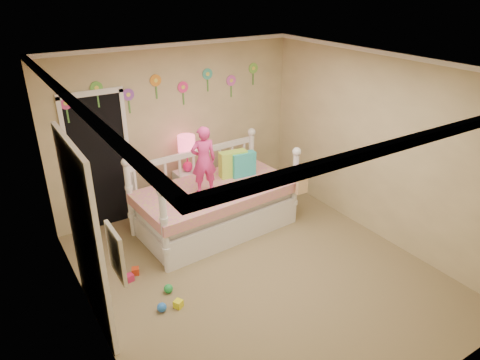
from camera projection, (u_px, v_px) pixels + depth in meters
floor at (258, 272)px, 5.62m from camera, size 4.00×4.50×0.01m
ceiling at (263, 67)px, 4.51m from camera, size 4.00×4.50×0.01m
back_wall at (178, 129)px, 6.78m from camera, size 4.00×0.01×2.60m
left_wall at (85, 230)px, 4.09m from camera, size 0.01×4.50×2.60m
right_wall at (379, 148)px, 6.03m from camera, size 0.01×4.50×2.60m
crown_molding at (263, 70)px, 4.52m from camera, size 4.00×4.50×0.06m
daybed at (215, 191)px, 6.35m from camera, size 2.36×1.36×1.24m
pillow_turquoise at (243, 164)px, 6.59m from camera, size 0.38×0.16×0.37m
pillow_lime at (233, 164)px, 6.58m from camera, size 0.44×0.21×0.40m
child at (204, 160)px, 5.96m from camera, size 0.40×0.30×0.97m
nightstand at (189, 191)px, 6.98m from camera, size 0.42×0.32×0.68m
table_lamp at (187, 148)px, 6.67m from camera, size 0.27×0.27×0.59m
closet_doorway at (100, 162)px, 6.28m from camera, size 0.90×0.04×2.07m
flower_decals at (170, 89)px, 6.46m from camera, size 3.40×0.02×0.50m
mirror_closet at (85, 237)px, 4.45m from camera, size 0.07×1.30×2.10m
wall_picture at (116, 253)px, 3.31m from camera, size 0.05×0.34×0.42m
hanging_bag at (300, 181)px, 6.35m from camera, size 0.20×0.16×0.36m
toy_scatter at (174, 289)px, 5.23m from camera, size 1.05×1.44×0.11m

